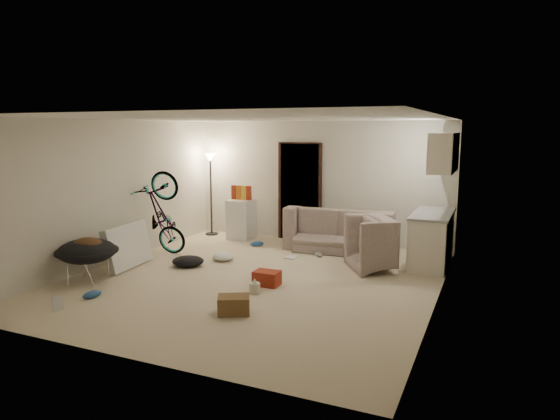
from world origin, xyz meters
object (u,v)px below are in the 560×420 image
at_px(floor_lamp, 211,176).
at_px(juicer, 255,287).
at_px(kitchen_counter, 432,240).
at_px(armchair, 389,249).
at_px(mini_fridge, 241,219).
at_px(saucer_chair, 87,257).
at_px(sofa, 341,234).
at_px(bicycle, 162,232).
at_px(drink_case_b, 267,278).
at_px(drink_case_a, 234,305).
at_px(tv_box, 128,246).

bearing_deg(floor_lamp, juicer, -50.39).
bearing_deg(kitchen_counter, armchair, -140.30).
relative_size(mini_fridge, saucer_chair, 0.90).
bearing_deg(kitchen_counter, juicer, -128.85).
height_order(floor_lamp, kitchen_counter, floor_lamp).
distance_m(sofa, saucer_chair, 4.66).
xyz_separation_m(bicycle, saucer_chair, (0.00, -1.88, -0.03)).
bearing_deg(sofa, saucer_chair, 47.38).
distance_m(sofa, armchair, 1.50).
distance_m(armchair, drink_case_b, 2.26).
bearing_deg(drink_case_b, drink_case_a, -85.27).
bearing_deg(drink_case_a, bicycle, 114.09).
distance_m(bicycle, juicer, 2.96).
bearing_deg(drink_case_a, armchair, 37.39).
height_order(sofa, drink_case_a, sofa).
bearing_deg(floor_lamp, drink_case_b, -46.54).
relative_size(saucer_chair, drink_case_b, 2.48).
bearing_deg(sofa, kitchen_counter, 162.52).
height_order(kitchen_counter, bicycle, bicycle).
bearing_deg(bicycle, armchair, -85.45).
bearing_deg(mini_fridge, floor_lamp, 172.40).
bearing_deg(juicer, armchair, 54.75).
distance_m(sofa, mini_fridge, 2.26).
height_order(bicycle, mini_fridge, bicycle).
distance_m(sofa, tv_box, 4.00).
distance_m(kitchen_counter, armchair, 0.82).
height_order(kitchen_counter, mini_fridge, kitchen_counter).
height_order(tv_box, drink_case_b, tv_box).
bearing_deg(bicycle, tv_box, 174.19).
xyz_separation_m(armchair, tv_box, (-4.10, -1.71, 0.04)).
height_order(mini_fridge, drink_case_a, mini_fridge).
xyz_separation_m(floor_lamp, drink_case_b, (2.71, -2.86, -1.20)).
relative_size(sofa, bicycle, 1.31).
relative_size(saucer_chair, juicer, 4.21).
distance_m(mini_fridge, drink_case_a, 4.48).
distance_m(floor_lamp, saucer_chair, 3.91).
bearing_deg(drink_case_b, bicycle, 159.81).
xyz_separation_m(mini_fridge, drink_case_a, (2.01, -3.99, -0.31)).
bearing_deg(saucer_chair, bicycle, 90.00).
relative_size(floor_lamp, kitchen_counter, 1.21).
xyz_separation_m(floor_lamp, sofa, (3.06, -0.20, -1.00)).
distance_m(mini_fridge, tv_box, 2.87).
distance_m(floor_lamp, kitchen_counter, 4.95).
relative_size(kitchen_counter, sofa, 0.71).
bearing_deg(saucer_chair, floor_lamp, 91.51).
bearing_deg(juicer, floor_lamp, 129.61).
xyz_separation_m(kitchen_counter, sofa, (-1.77, 0.45, -0.13)).
xyz_separation_m(kitchen_counter, drink_case_b, (-2.12, -2.21, -0.33)).
xyz_separation_m(bicycle, drink_case_a, (2.72, -2.17, -0.31)).
bearing_deg(mini_fridge, bicycle, -111.73).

